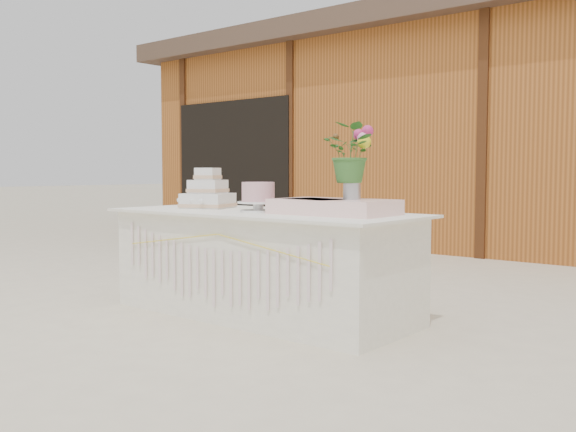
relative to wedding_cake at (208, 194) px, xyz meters
name	(u,v)px	position (x,y,z in m)	size (l,w,h in m)	color
ground	(262,315)	(0.63, -0.06, -0.88)	(80.00, 80.00, 0.00)	beige
barn	(538,129)	(0.62, 5.94, 0.80)	(12.60, 4.60, 3.30)	#A25922
cake_table	(262,263)	(0.63, -0.06, -0.49)	(2.40, 1.00, 0.77)	white
wedding_cake	(208,194)	(0.00, 0.00, 0.00)	(0.46, 0.46, 0.32)	white
pink_cake_stand	(258,195)	(0.67, -0.14, 0.01)	(0.30, 0.30, 0.22)	white
satin_runner	(334,207)	(1.23, 0.01, -0.06)	(0.82, 0.48, 0.10)	#FFD6CD
flower_vase	(352,188)	(1.36, 0.04, 0.08)	(0.12, 0.12, 0.16)	#B8B8BD
bouquet	(352,146)	(1.36, 0.04, 0.36)	(0.36, 0.31, 0.40)	#34692A
loose_flowers	(183,205)	(-0.35, 0.04, -0.10)	(0.14, 0.33, 0.02)	pink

